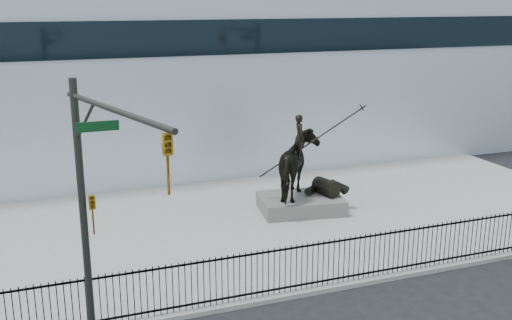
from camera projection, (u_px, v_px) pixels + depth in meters
name	position (u px, v px, depth m)	size (l,w,h in m)	color
ground	(342.00, 309.00, 17.39)	(120.00, 120.00, 0.00)	black
plaza	(258.00, 224.00, 23.70)	(30.00, 12.00, 0.15)	gray
building	(178.00, 75.00, 34.30)	(44.00, 14.00, 9.00)	white
picket_fence	(324.00, 263.00, 18.29)	(22.10, 0.10, 1.50)	black
statue_plinth	(301.00, 204.00, 24.90)	(3.34, 2.30, 0.63)	#595752
equestrian_statue	(303.00, 166.00, 24.49)	(4.25, 2.96, 3.63)	black
traffic_signal_left	(97.00, 213.00, 13.49)	(1.52, 4.84, 7.00)	#272A25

